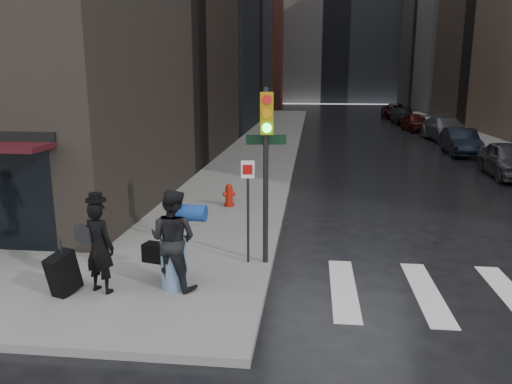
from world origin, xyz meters
TOP-DOWN VIEW (x-y plane):
  - ground at (0.00, 0.00)m, footprint 140.00×140.00m
  - sidewalk_left at (0.00, 27.00)m, footprint 4.00×50.00m
  - sidewalk_right at (13.50, 27.00)m, footprint 3.00×50.00m
  - bldg_left_far at (-13.00, 62.00)m, footprint 22.00×20.00m
  - bldg_right_far at (26.00, 58.00)m, footprint 22.00×20.00m
  - bldg_distant at (6.00, 78.00)m, footprint 40.00×12.00m
  - man_overcoat at (-1.21, -0.03)m, footprint 1.25×0.89m
  - man_jeans at (0.24, 0.35)m, footprint 1.36×0.99m
  - traffic_light at (1.83, 1.81)m, footprint 0.93×0.49m
  - fire_hydrant at (0.26, 6.61)m, footprint 0.41×0.31m
  - parked_car_1 at (11.00, 13.30)m, footprint 1.88×4.31m
  - parked_car_2 at (10.76, 19.47)m, footprint 1.67×4.28m
  - parked_car_3 at (11.47, 25.65)m, footprint 2.63×5.47m
  - parked_car_4 at (10.76, 31.82)m, footprint 1.99×4.15m
  - parked_car_5 at (10.77, 37.99)m, footprint 1.53×4.23m
  - parked_car_6 at (11.16, 44.16)m, footprint 2.43×5.21m

SIDE VIEW (x-z plane):
  - ground at x=0.00m, z-range 0.00..0.00m
  - sidewalk_left at x=0.00m, z-range 0.00..0.15m
  - sidewalk_right at x=13.50m, z-range 0.00..0.15m
  - fire_hydrant at x=0.26m, z-range 0.11..0.82m
  - parked_car_4 at x=10.76m, z-range 0.00..1.37m
  - parked_car_2 at x=10.76m, z-range 0.00..1.39m
  - parked_car_5 at x=10.77m, z-range 0.00..1.39m
  - parked_car_6 at x=11.16m, z-range 0.00..1.44m
  - parked_car_1 at x=11.00m, z-range 0.00..1.45m
  - parked_car_3 at x=11.47m, z-range 0.00..1.53m
  - man_overcoat at x=-1.21m, z-range -0.01..1.94m
  - man_jeans at x=0.24m, z-range 0.15..2.09m
  - traffic_light at x=1.83m, z-range 0.70..4.46m
  - bldg_right_far at x=26.00m, z-range 0.00..25.00m
  - bldg_left_far at x=-13.00m, z-range 0.00..26.00m
  - bldg_distant at x=6.00m, z-range 0.00..32.00m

